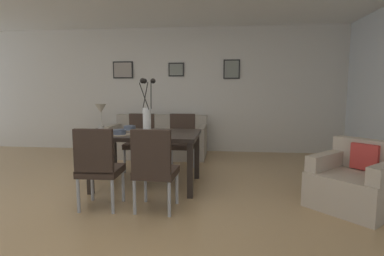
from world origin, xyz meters
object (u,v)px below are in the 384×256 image
at_px(side_table, 102,142).
at_px(framed_picture_right, 232,69).
at_px(dining_chair_near_left, 98,164).
at_px(dining_chair_near_right, 140,139).
at_px(bowl_near_right, 130,128).
at_px(dining_chair_far_left, 154,166).
at_px(dining_chair_far_right, 182,139).
at_px(armchair, 356,183).
at_px(framed_picture_center, 176,70).
at_px(sofa, 159,142).
at_px(bowl_near_left, 119,132).
at_px(dining_table, 147,139).
at_px(framed_picture_left, 123,70).
at_px(centerpiece_vase, 147,112).
at_px(table_lamp, 101,111).

relative_size(side_table, framed_picture_right, 1.32).
xyz_separation_m(dining_chair_near_left, dining_chair_near_right, (-0.02, 1.77, 0.00)).
xyz_separation_m(bowl_near_right, framed_picture_right, (1.47, 2.27, 0.95)).
bearing_deg(dining_chair_far_left, dining_chair_far_right, 88.99).
distance_m(armchair, framed_picture_right, 3.61).
height_order(side_table, framed_picture_right, framed_picture_right).
xyz_separation_m(dining_chair_near_right, bowl_near_right, (0.03, -0.65, 0.27)).
relative_size(side_table, framed_picture_center, 1.58).
bearing_deg(side_table, framed_picture_center, 22.40).
height_order(dining_chair_near_right, sofa, dining_chair_near_right).
bearing_deg(framed_picture_center, bowl_near_left, -96.64).
height_order(dining_table, sofa, sofa).
bearing_deg(framed_picture_left, dining_chair_near_left, -76.13).
height_order(dining_table, dining_chair_near_left, dining_chair_near_left).
bearing_deg(bowl_near_right, dining_chair_near_right, 92.60).
bearing_deg(dining_chair_near_right, armchair, -25.68).
bearing_deg(dining_table, centerpiece_vase, 55.35).
xyz_separation_m(dining_table, dining_chair_near_left, (-0.32, -0.90, -0.14)).
xyz_separation_m(dining_chair_far_right, sofa, (-0.61, 1.00, -0.23)).
bearing_deg(bowl_near_right, dining_chair_near_left, -90.34).
height_order(dining_table, framed_picture_center, framed_picture_center).
distance_m(sofa, table_lamp, 1.32).
relative_size(dining_table, armchair, 1.24).
height_order(dining_chair_far_right, table_lamp, table_lamp).
relative_size(centerpiece_vase, framed_picture_left, 1.69).
relative_size(dining_chair_near_right, framed_picture_center, 2.80).
distance_m(dining_chair_far_left, sofa, 2.88).
xyz_separation_m(sofa, side_table, (-1.17, -0.02, -0.02)).
bearing_deg(framed_picture_right, bowl_near_right, -123.01).
height_order(centerpiece_vase, side_table, centerpiece_vase).
distance_m(centerpiece_vase, framed_picture_right, 2.83).
bearing_deg(dining_chair_near_left, sofa, 88.92).
distance_m(dining_chair_near_right, framed_picture_center, 2.06).
bearing_deg(bowl_near_left, dining_table, 34.72).
bearing_deg(dining_chair_near_right, bowl_near_left, -88.45).
height_order(sofa, framed_picture_right, framed_picture_right).
xyz_separation_m(centerpiece_vase, framed_picture_right, (1.16, 2.48, 0.71)).
bearing_deg(framed_picture_center, dining_chair_near_right, -101.99).
relative_size(dining_chair_near_right, dining_chair_far_left, 1.00).
bearing_deg(bowl_near_left, framed_picture_center, 83.36).
bearing_deg(dining_chair_near_left, dining_chair_far_right, 70.04).
bearing_deg(dining_chair_near_left, table_lamp, 111.79).
distance_m(dining_table, bowl_near_right, 0.40).
distance_m(dining_chair_far_left, bowl_near_left, 0.96).
height_order(dining_chair_far_left, armchair, dining_chair_far_left).
bearing_deg(framed_picture_left, bowl_near_left, -72.68).
bearing_deg(sofa, dining_chair_near_right, -94.14).
xyz_separation_m(dining_chair_far_right, framed_picture_left, (-1.50, 1.57, 1.22)).
distance_m(dining_chair_near_right, armchair, 3.20).
height_order(bowl_near_right, sofa, bowl_near_right).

